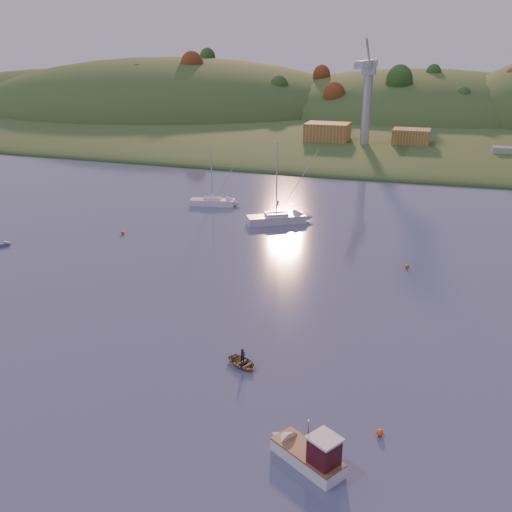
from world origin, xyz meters
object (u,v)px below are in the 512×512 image
(fishing_boat, at_px, (303,450))
(grey_dinghy, at_px, (3,245))
(sailboat_near, at_px, (276,218))
(sailboat_far, at_px, (212,201))
(canoe, at_px, (243,363))
(red_tender, at_px, (276,216))

(fishing_boat, distance_m, grey_dinghy, 56.91)
(fishing_boat, bearing_deg, sailboat_near, -40.33)
(sailboat_far, distance_m, canoe, 52.89)
(grey_dinghy, bearing_deg, fishing_boat, -78.22)
(sailboat_far, height_order, grey_dinghy, sailboat_far)
(canoe, bearing_deg, grey_dinghy, 95.88)
(sailboat_near, distance_m, sailboat_far, 14.96)
(sailboat_near, distance_m, red_tender, 2.92)
(canoe, relative_size, grey_dinghy, 1.14)
(sailboat_near, xyz_separation_m, sailboat_far, (-13.33, 6.79, -0.10))
(red_tender, distance_m, grey_dinghy, 39.97)
(sailboat_far, relative_size, red_tender, 2.66)
(canoe, bearing_deg, fishing_boat, -111.32)
(sailboat_far, relative_size, canoe, 3.41)
(sailboat_far, height_order, red_tender, sailboat_far)
(fishing_boat, height_order, sailboat_near, sailboat_near)
(red_tender, bearing_deg, grey_dinghy, -108.55)
(sailboat_near, relative_size, sailboat_far, 1.19)
(fishing_boat, relative_size, sailboat_far, 0.58)
(fishing_boat, height_order, red_tender, fishing_boat)
(red_tender, xyz_separation_m, grey_dinghy, (-31.53, -24.56, -0.06))
(sailboat_near, bearing_deg, sailboat_far, 122.25)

